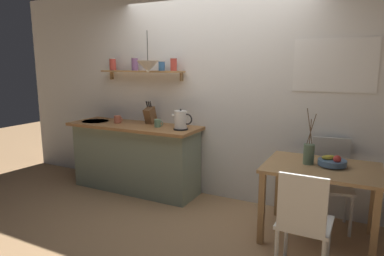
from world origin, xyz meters
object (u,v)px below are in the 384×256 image
(dining_chair_far, at_px, (330,178))
(coffee_mug_by_sink, at_px, (118,119))
(dining_chair_near, at_px, (303,220))
(knife_block, at_px, (150,115))
(dining_table, at_px, (321,177))
(electric_kettle, at_px, (181,120))
(fruit_bowl, at_px, (332,162))
(pendant_lamp, at_px, (148,66))
(coffee_mug_spare, at_px, (158,123))
(twig_vase, at_px, (309,153))

(dining_chair_far, relative_size, coffee_mug_by_sink, 6.94)
(dining_chair_near, relative_size, knife_block, 2.94)
(dining_table, distance_m, dining_chair_near, 0.75)
(coffee_mug_by_sink, bearing_deg, electric_kettle, -1.80)
(dining_table, distance_m, electric_kettle, 1.72)
(dining_chair_near, bearing_deg, fruit_bowl, 80.80)
(dining_table, bearing_deg, knife_block, 169.43)
(fruit_bowl, distance_m, pendant_lamp, 2.36)
(coffee_mug_by_sink, distance_m, pendant_lamp, 0.92)
(dining_chair_near, xyz_separation_m, fruit_bowl, (0.13, 0.78, 0.28))
(electric_kettle, height_order, pendant_lamp, pendant_lamp)
(coffee_mug_by_sink, height_order, coffee_mug_spare, same)
(dining_table, bearing_deg, pendant_lamp, 175.01)
(dining_chair_far, distance_m, fruit_bowl, 0.44)
(dining_table, xyz_separation_m, twig_vase, (-0.13, 0.02, 0.21))
(knife_block, xyz_separation_m, pendant_lamp, (0.14, -0.23, 0.64))
(dining_chair_near, distance_m, twig_vase, 0.84)
(knife_block, xyz_separation_m, coffee_mug_spare, (0.23, -0.17, -0.07))
(knife_block, xyz_separation_m, coffee_mug_by_sink, (-0.43, -0.15, -0.07))
(fruit_bowl, distance_m, electric_kettle, 1.77)
(fruit_bowl, relative_size, coffee_mug_spare, 2.09)
(dining_chair_near, bearing_deg, dining_chair_far, 85.12)
(dining_chair_far, xyz_separation_m, fruit_bowl, (0.03, -0.35, 0.27))
(dining_table, bearing_deg, dining_chair_far, 81.52)
(dining_table, height_order, knife_block, knife_block)
(coffee_mug_by_sink, height_order, pendant_lamp, pendant_lamp)
(fruit_bowl, xyz_separation_m, coffee_mug_by_sink, (-2.75, 0.23, 0.17))
(dining_table, height_order, twig_vase, twig_vase)
(dining_chair_near, height_order, knife_block, knife_block)
(fruit_bowl, bearing_deg, dining_chair_near, -99.20)
(dining_chair_near, relative_size, pendant_lamp, 1.81)
(dining_chair_far, xyz_separation_m, pendant_lamp, (-2.15, -0.20, 1.16))
(coffee_mug_spare, bearing_deg, knife_block, 143.82)
(coffee_mug_by_sink, bearing_deg, twig_vase, -5.51)
(electric_kettle, bearing_deg, twig_vase, -7.92)
(dining_chair_far, height_order, pendant_lamp, pendant_lamp)
(dining_table, height_order, dining_chair_far, dining_chair_far)
(knife_block, bearing_deg, dining_chair_near, -27.82)
(coffee_mug_by_sink, bearing_deg, pendant_lamp, -8.24)
(coffee_mug_by_sink, xyz_separation_m, pendant_lamp, (0.57, -0.08, 0.71))
(dining_chair_far, xyz_separation_m, electric_kettle, (-1.72, -0.15, 0.51))
(knife_block, bearing_deg, pendant_lamp, -58.54)
(pendant_lamp, bearing_deg, fruit_bowl, -3.84)
(dining_chair_near, distance_m, dining_chair_far, 1.13)
(electric_kettle, distance_m, coffee_mug_spare, 0.35)
(pendant_lamp, bearing_deg, coffee_mug_by_sink, 171.76)
(dining_chair_near, height_order, coffee_mug_spare, coffee_mug_spare)
(twig_vase, bearing_deg, pendant_lamp, 175.29)
(twig_vase, bearing_deg, dining_chair_far, 63.02)
(dining_table, xyz_separation_m, electric_kettle, (-1.66, 0.23, 0.39))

